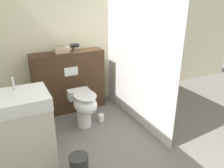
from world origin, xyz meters
TOP-DOWN VIEW (x-y plane):
  - wall_back at (0.00, 2.36)m, footprint 8.00×0.06m
  - partition_panel at (-0.12, 2.16)m, footprint 1.18×0.29m
  - shower_glass at (0.70, 1.41)m, footprint 0.04×1.84m
  - toilet at (-0.11, 1.52)m, footprint 0.33×0.60m
  - sink_vanity at (-1.00, 0.98)m, footprint 0.63×0.51m
  - hair_drier at (0.02, 2.18)m, footprint 0.16×0.07m
  - folded_towel at (-0.22, 2.14)m, footprint 0.22×0.15m
  - spare_toilet_roll at (0.18, 1.56)m, footprint 0.09×0.09m
  - waste_bin at (-0.51, 0.58)m, footprint 0.21×0.21m

SIDE VIEW (x-z plane):
  - spare_toilet_roll at x=0.18m, z-range 0.00..0.11m
  - waste_bin at x=-0.51m, z-range 0.00..0.29m
  - toilet at x=-0.11m, z-range 0.08..0.65m
  - sink_vanity at x=-1.00m, z-range -0.07..1.01m
  - partition_panel at x=-0.12m, z-range 0.00..1.03m
  - shower_glass at x=0.70m, z-range 0.00..1.93m
  - folded_towel at x=-0.22m, z-range 1.03..1.11m
  - hair_drier at x=0.02m, z-range 1.05..1.17m
  - wall_back at x=0.00m, z-range 0.00..2.50m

